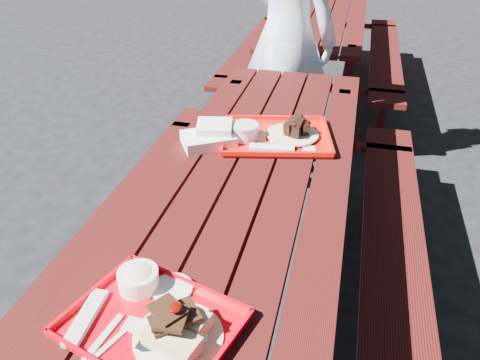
% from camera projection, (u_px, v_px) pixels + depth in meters
% --- Properties ---
extents(ground, '(60.00, 60.00, 0.00)m').
position_uv_depth(ground, '(248.00, 313.00, 2.16)').
color(ground, black).
rests_on(ground, ground).
extents(picnic_table_near, '(1.41, 2.40, 0.75)m').
position_uv_depth(picnic_table_near, '(249.00, 216.00, 1.86)').
color(picnic_table_near, '#420C0D').
rests_on(picnic_table_near, ground).
extents(picnic_table_far, '(1.41, 2.40, 0.75)m').
position_uv_depth(picnic_table_far, '(320.00, 35.00, 4.17)').
color(picnic_table_far, '#420C0D').
rests_on(picnic_table_far, ground).
extents(near_tray, '(0.48, 0.42, 0.13)m').
position_uv_depth(near_tray, '(156.00, 313.00, 1.15)').
color(near_tray, red).
rests_on(near_tray, picnic_table_near).
extents(far_tray, '(0.53, 0.45, 0.08)m').
position_uv_depth(far_tray, '(274.00, 135.00, 2.00)').
color(far_tray, red).
rests_on(far_tray, picnic_table_near).
extents(white_cloth, '(0.26, 0.24, 0.09)m').
position_uv_depth(white_cloth, '(210.00, 136.00, 1.96)').
color(white_cloth, white).
rests_on(white_cloth, picnic_table_near).
extents(person, '(0.76, 0.64, 1.79)m').
position_uv_depth(person, '(286.00, 36.00, 2.88)').
color(person, silver).
rests_on(person, ground).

